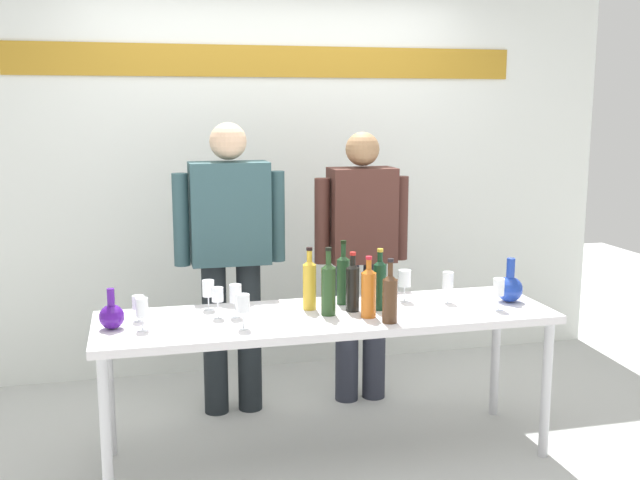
{
  "coord_description": "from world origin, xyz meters",
  "views": [
    {
      "loc": [
        -0.91,
        -3.52,
        1.78
      ],
      "look_at": [
        0.0,
        0.15,
        1.1
      ],
      "focal_mm": 42.41,
      "sensor_mm": 36.0,
      "label": 1
    }
  ],
  "objects": [
    {
      "name": "ground_plane",
      "position": [
        0.0,
        0.0,
        0.0
      ],
      "size": [
        10.0,
        10.0,
        0.0
      ],
      "primitive_type": "plane",
      "color": "#B6B8B5"
    },
    {
      "name": "back_wall",
      "position": [
        0.0,
        1.47,
        1.5
      ],
      "size": [
        4.73,
        0.11,
        3.0
      ],
      "color": "white",
      "rests_on": "ground"
    },
    {
      "name": "display_table",
      "position": [
        0.0,
        0.0,
        0.69
      ],
      "size": [
        2.27,
        0.65,
        0.75
      ],
      "color": "silver",
      "rests_on": "ground"
    },
    {
      "name": "decanter_blue_left",
      "position": [
        -1.03,
        -0.01,
        0.82
      ],
      "size": [
        0.12,
        0.12,
        0.19
      ],
      "color": "#461487",
      "rests_on": "display_table"
    },
    {
      "name": "decanter_blue_right",
      "position": [
        0.99,
        -0.01,
        0.83
      ],
      "size": [
        0.14,
        0.14,
        0.24
      ],
      "color": "#1B399F",
      "rests_on": "display_table"
    },
    {
      "name": "presenter_left",
      "position": [
        -0.39,
        0.7,
        0.97
      ],
      "size": [
        0.63,
        0.22,
        1.68
      ],
      "color": "black",
      "rests_on": "ground"
    },
    {
      "name": "presenter_right",
      "position": [
        0.39,
        0.7,
        0.92
      ],
      "size": [
        0.57,
        0.22,
        1.63
      ],
      "color": "#282B37",
      "rests_on": "ground"
    },
    {
      "name": "wine_bottle_0",
      "position": [
        0.0,
        -0.02,
        0.9
      ],
      "size": [
        0.07,
        0.07,
        0.34
      ],
      "color": "#23411D",
      "rests_on": "display_table"
    },
    {
      "name": "wine_bottle_1",
      "position": [
        0.28,
        0.01,
        0.89
      ],
      "size": [
        0.07,
        0.07,
        0.31
      ],
      "color": "#11341D",
      "rests_on": "display_table"
    },
    {
      "name": "wine_bottle_2",
      "position": [
        0.13,
        0.16,
        0.9
      ],
      "size": [
        0.07,
        0.07,
        0.34
      ],
      "color": "#1C3C1F",
      "rests_on": "display_table"
    },
    {
      "name": "wine_bottle_3",
      "position": [
        0.14,
        0.02,
        0.89
      ],
      "size": [
        0.07,
        0.07,
        0.3
      ],
      "color": "black",
      "rests_on": "display_table"
    },
    {
      "name": "wine_bottle_4",
      "position": [
        0.18,
        -0.11,
        0.89
      ],
      "size": [
        0.07,
        0.07,
        0.3
      ],
      "color": "#C9641B",
      "rests_on": "display_table"
    },
    {
      "name": "wine_bottle_5",
      "position": [
        0.25,
        -0.22,
        0.88
      ],
      "size": [
        0.07,
        0.07,
        0.31
      ],
      "color": "#472C19",
      "rests_on": "display_table"
    },
    {
      "name": "wine_bottle_6",
      "position": [
        -0.07,
        0.1,
        0.89
      ],
      "size": [
        0.07,
        0.07,
        0.32
      ],
      "color": "gold",
      "rests_on": "display_table"
    },
    {
      "name": "wine_glass_left_0",
      "position": [
        -0.44,
        -0.15,
        0.87
      ],
      "size": [
        0.06,
        0.06,
        0.16
      ],
      "color": "white",
      "rests_on": "display_table"
    },
    {
      "name": "wine_glass_left_1",
      "position": [
        -0.57,
        0.22,
        0.86
      ],
      "size": [
        0.06,
        0.06,
        0.15
      ],
      "color": "white",
      "rests_on": "display_table"
    },
    {
      "name": "wine_glass_left_2",
      "position": [
        -0.54,
        0.06,
        0.87
      ],
      "size": [
        0.06,
        0.06,
        0.15
      ],
      "color": "white",
      "rests_on": "display_table"
    },
    {
      "name": "wine_glass_left_3",
      "position": [
        -0.45,
        0.05,
        0.87
      ],
      "size": [
        0.06,
        0.06,
        0.16
      ],
      "color": "white",
      "rests_on": "display_table"
    },
    {
      "name": "wine_glass_left_4",
      "position": [
        -0.9,
        -0.06,
        0.86
      ],
      "size": [
        0.06,
        0.06,
        0.15
      ],
      "color": "white",
      "rests_on": "display_table"
    },
    {
      "name": "wine_glass_left_5",
      "position": [
        -0.91,
        0.09,
        0.84
      ],
      "size": [
        0.06,
        0.06,
        0.12
      ],
      "color": "white",
      "rests_on": "display_table"
    },
    {
      "name": "wine_glass_right_0",
      "position": [
        0.46,
        0.14,
        0.88
      ],
      "size": [
        0.07,
        0.07,
        0.17
      ],
      "color": "white",
      "rests_on": "display_table"
    },
    {
      "name": "wine_glass_right_1",
      "position": [
        0.86,
        -0.14,
        0.87
      ],
      "size": [
        0.06,
        0.06,
        0.16
      ],
      "color": "white",
      "rests_on": "display_table"
    },
    {
      "name": "wine_glass_right_2",
      "position": [
        0.67,
        0.06,
        0.87
      ],
      "size": [
        0.06,
        0.06,
        0.16
      ],
      "color": "white",
      "rests_on": "display_table"
    }
  ]
}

